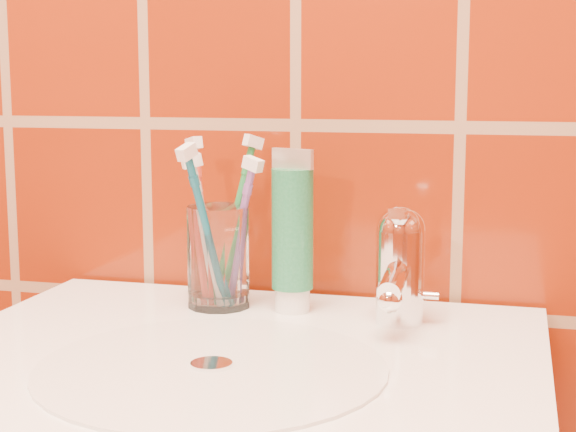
# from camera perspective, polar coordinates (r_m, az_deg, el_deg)

# --- Properties ---
(glass_tumbler) EXTENTS (0.07, 0.07, 0.11)m
(glass_tumbler) POSITION_cam_1_polar(r_m,az_deg,el_deg) (0.95, -4.50, -2.64)
(glass_tumbler) COLOR white
(glass_tumbler) RESTS_ON pedestal_sink
(toothpaste_tube) EXTENTS (0.05, 0.04, 0.17)m
(toothpaste_tube) POSITION_cam_1_polar(r_m,az_deg,el_deg) (0.92, 0.29, -1.31)
(toothpaste_tube) COLOR white
(toothpaste_tube) RESTS_ON pedestal_sink
(faucet) EXTENTS (0.05, 0.11, 0.12)m
(faucet) POSITION_cam_1_polar(r_m,az_deg,el_deg) (0.88, 7.24, -2.95)
(faucet) COLOR white
(faucet) RESTS_ON pedestal_sink
(toothbrush_0) EXTENTS (0.10, 0.09, 0.17)m
(toothbrush_0) POSITION_cam_1_polar(r_m,az_deg,el_deg) (0.94, -3.22, -1.12)
(toothbrush_0) COLOR #754798
(toothbrush_0) RESTS_ON glass_tumbler
(toothbrush_1) EXTENTS (0.12, 0.13, 0.20)m
(toothbrush_1) POSITION_cam_1_polar(r_m,az_deg,el_deg) (0.96, -3.51, -0.28)
(toothbrush_1) COLOR #1F7539
(toothbrush_1) RESTS_ON glass_tumbler
(toothbrush_2) EXTENTS (0.10, 0.09, 0.19)m
(toothbrush_2) POSITION_cam_1_polar(r_m,az_deg,el_deg) (0.95, -5.53, -0.43)
(toothbrush_2) COLOR #B83727
(toothbrush_2) RESTS_ON glass_tumbler
(toothbrush_3) EXTENTS (0.09, 0.15, 0.20)m
(toothbrush_3) POSITION_cam_1_polar(r_m,az_deg,el_deg) (0.91, -5.25, -0.91)
(toothbrush_3) COLOR #0D536D
(toothbrush_3) RESTS_ON glass_tumbler
(toothbrush_4) EXTENTS (0.09, 0.08, 0.18)m
(toothbrush_4) POSITION_cam_1_polar(r_m,az_deg,el_deg) (0.93, -5.27, -1.12)
(toothbrush_4) COLOR silver
(toothbrush_4) RESTS_ON glass_tumbler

